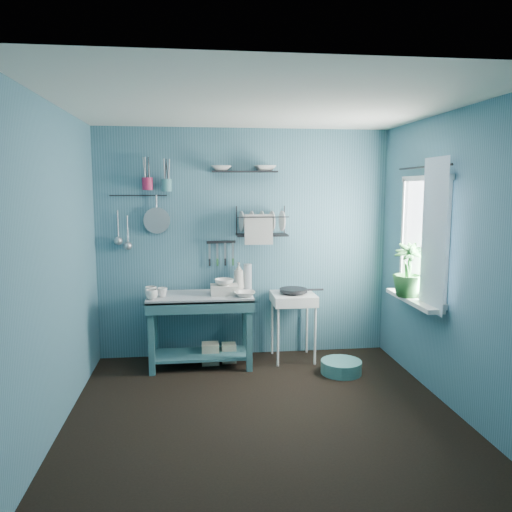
{
  "coord_description": "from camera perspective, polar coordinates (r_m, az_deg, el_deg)",
  "views": [
    {
      "loc": [
        -0.53,
        -3.95,
        1.86
      ],
      "look_at": [
        0.05,
        0.85,
        1.2
      ],
      "focal_mm": 35.0,
      "sensor_mm": 36.0,
      "label": 1
    }
  ],
  "objects": [
    {
      "name": "mug_left",
      "position": [
        5.07,
        -11.85,
        -4.32
      ],
      "size": [
        0.12,
        0.12,
        0.1
      ],
      "primitive_type": "imported",
      "color": "silver",
      "rests_on": "work_counter"
    },
    {
      "name": "storage_tin_small",
      "position": [
        5.48,
        -3.12,
        -10.97
      ],
      "size": [
        0.15,
        0.15,
        0.2
      ],
      "primitive_type": "cube",
      "color": "tan",
      "rests_on": "floor"
    },
    {
      "name": "colander",
      "position": [
        5.43,
        -11.27,
        4.0
      ],
      "size": [
        0.28,
        0.03,
        0.28
      ],
      "primitive_type": "cylinder",
      "rotation": [
        1.54,
        0.0,
        0.0
      ],
      "color": "#A3A6AB",
      "rests_on": "wall_back"
    },
    {
      "name": "knife_strip",
      "position": [
        5.46,
        -4.01,
        1.6
      ],
      "size": [
        0.32,
        0.06,
        0.03
      ],
      "primitive_type": "cube",
      "rotation": [
        0.0,
        0.0,
        0.13
      ],
      "color": "black",
      "rests_on": "wall_back"
    },
    {
      "name": "mug_right",
      "position": [
        5.23,
        -11.92,
        -3.95
      ],
      "size": [
        0.17,
        0.17,
        0.1
      ],
      "primitive_type": "imported",
      "rotation": [
        0.0,
        0.0,
        1.05
      ],
      "color": "silver",
      "rests_on": "work_counter"
    },
    {
      "name": "wall_left",
      "position": [
        4.14,
        -21.8,
        -1.26
      ],
      "size": [
        0.0,
        3.0,
        3.0
      ],
      "primitive_type": "plane",
      "rotation": [
        1.57,
        0.0,
        1.57
      ],
      "color": "#3A6778",
      "rests_on": "ground"
    },
    {
      "name": "wash_tub",
      "position": [
        5.2,
        -3.65,
        -3.86
      ],
      "size": [
        0.28,
        0.22,
        0.1
      ],
      "primitive_type": "cube",
      "color": "beige",
      "rests_on": "work_counter"
    },
    {
      "name": "soap_bottle",
      "position": [
        5.4,
        -1.99,
        -2.32
      ],
      "size": [
        0.11,
        0.12,
        0.3
      ],
      "primitive_type": "imported",
      "color": "beige",
      "rests_on": "work_counter"
    },
    {
      "name": "potted_plant",
      "position": [
        4.96,
        17.01,
        -1.54
      ],
      "size": [
        0.38,
        0.38,
        0.51
      ],
      "primitive_type": "imported",
      "rotation": [
        0.0,
        0.0,
        -0.42
      ],
      "color": "#2D7232",
      "rests_on": "windowsill"
    },
    {
      "name": "curtain_rod",
      "position": [
        4.87,
        18.56,
        9.62
      ],
      "size": [
        0.02,
        1.05,
        0.02
      ],
      "primitive_type": "cylinder",
      "rotation": [
        1.57,
        0.0,
        0.0
      ],
      "color": "black",
      "rests_on": "wall_right"
    },
    {
      "name": "windowsill",
      "position": [
        4.96,
        17.53,
        -4.82
      ],
      "size": [
        0.16,
        0.95,
        0.04
      ],
      "primitive_type": "cube",
      "color": "white",
      "rests_on": "wall_right"
    },
    {
      "name": "wall_back",
      "position": [
        5.51,
        -1.33,
        1.41
      ],
      "size": [
        3.2,
        0.0,
        3.2
      ],
      "primitive_type": "plane",
      "rotation": [
        1.57,
        0.0,
        0.0
      ],
      "color": "#3A6778",
      "rests_on": "ground"
    },
    {
      "name": "floor_basin",
      "position": [
        5.23,
        9.71,
        -12.4
      ],
      "size": [
        0.41,
        0.41,
        0.13
      ],
      "primitive_type": "cylinder",
      "color": "teal",
      "rests_on": "floor"
    },
    {
      "name": "utensil_cup_magenta",
      "position": [
        5.39,
        -12.3,
        8.07
      ],
      "size": [
        0.11,
        0.11,
        0.13
      ],
      "primitive_type": "cylinder",
      "color": "#A71E47",
      "rests_on": "wall_back"
    },
    {
      "name": "shelf_bowl_right",
      "position": [
        5.41,
        1.04,
        10.15
      ],
      "size": [
        0.24,
        0.24,
        0.06
      ],
      "primitive_type": "imported",
      "rotation": [
        0.0,
        0.0,
        0.02
      ],
      "color": "silver",
      "rests_on": "upper_shelf"
    },
    {
      "name": "tub_bowl",
      "position": [
        5.18,
        -3.66,
        -2.99
      ],
      "size": [
        0.19,
        0.19,
        0.06
      ],
      "primitive_type": "imported",
      "color": "silver",
      "rests_on": "wash_tub"
    },
    {
      "name": "upper_shelf",
      "position": [
        5.38,
        -1.31,
        9.62
      ],
      "size": [
        0.71,
        0.21,
        0.01
      ],
      "primitive_type": "cube",
      "rotation": [
        0.0,
        0.0,
        -0.04
      ],
      "color": "black",
      "rests_on": "wall_back"
    },
    {
      "name": "mug_mid",
      "position": [
        5.16,
        -10.65,
        -4.1
      ],
      "size": [
        0.14,
        0.14,
        0.09
      ],
      "primitive_type": "imported",
      "rotation": [
        0.0,
        0.0,
        0.52
      ],
      "color": "silver",
      "rests_on": "work_counter"
    },
    {
      "name": "ceiling",
      "position": [
        4.04,
        0.77,
        16.9
      ],
      "size": [
        3.2,
        3.2,
        0.0
      ],
      "primitive_type": "plane",
      "rotation": [
        3.14,
        0.0,
        0.0
      ],
      "color": "silver",
      "rests_on": "ground"
    },
    {
      "name": "counter_bowl",
      "position": [
        5.09,
        -1.31,
        -4.36
      ],
      "size": [
        0.22,
        0.22,
        0.05
      ],
      "primitive_type": "imported",
      "color": "silver",
      "rests_on": "work_counter"
    },
    {
      "name": "curtain",
      "position": [
        4.6,
        19.61,
        2.21
      ],
      "size": [
        0.0,
        1.35,
        1.35
      ],
      "primitive_type": "plane",
      "rotation": [
        1.57,
        0.0,
        1.57
      ],
      "color": "white",
      "rests_on": "wall_right"
    },
    {
      "name": "dish_rack",
      "position": [
        5.38,
        0.68,
        4.01
      ],
      "size": [
        0.56,
        0.26,
        0.32
      ],
      "primitive_type": "cube",
      "rotation": [
        0.0,
        0.0,
        0.04
      ],
      "color": "black",
      "rests_on": "wall_back"
    },
    {
      "name": "wall_front",
      "position": [
        2.58,
        5.19,
        -5.92
      ],
      "size": [
        3.2,
        0.0,
        3.2
      ],
      "primitive_type": "plane",
      "rotation": [
        -1.57,
        0.0,
        0.0
      ],
      "color": "#3A6778",
      "rests_on": "ground"
    },
    {
      "name": "hook_rail",
      "position": [
        5.45,
        -13.31,
        6.75
      ],
      "size": [
        0.6,
        0.01,
        0.01
      ],
      "primitive_type": "cylinder",
      "rotation": [
        0.0,
        1.57,
        0.0
      ],
      "color": "black",
      "rests_on": "wall_back"
    },
    {
      "name": "work_counter",
      "position": [
        5.31,
        -6.35,
        -8.43
      ],
      "size": [
        1.11,
        0.62,
        0.76
      ],
      "primitive_type": "cube",
      "rotation": [
        0.0,
        0.0,
        -0.07
      ],
      "color": "#316268",
      "rests_on": "floor"
    },
    {
      "name": "utensil_cup_teal",
      "position": [
        5.38,
        -10.2,
        7.96
      ],
      "size": [
        0.11,
        0.11,
        0.13
      ],
      "primitive_type": "cylinder",
      "color": "teal",
      "rests_on": "wall_back"
    },
    {
      "name": "shelf_bowl_left",
      "position": [
        5.36,
        -3.99,
        9.86
      ],
      "size": [
        0.23,
        0.23,
        0.05
      ],
      "primitive_type": "imported",
      "rotation": [
        0.0,
        0.0,
        -0.05
      ],
      "color": "silver",
      "rests_on": "upper_shelf"
    },
    {
      "name": "ladle_outer",
      "position": [
        5.49,
        -15.5,
        3.47
      ],
      "size": [
        0.01,
        0.01,
        0.3
      ],
      "primitive_type": "cylinder",
      "color": "#A3A6AB",
      "rests_on": "wall_back"
    },
    {
      "name": "water_bottle",
      "position": [
        5.43,
        -0.96,
        -2.36
      ],
      "size": [
        0.09,
        0.09,
        0.28
      ],
      "primitive_type": "cylinder",
      "color": "#9EAAB0",
      "rests_on": "work_counter"
    },
    {
      "name": "wall_right",
      "position": [
        4.53,
        21.24,
        -0.5
      ],
      "size": [
        0.0,
        3.0,
        3.0
      ],
      "primitive_type": "plane",
      "rotation": [
        1.57,
        0.0,
        -1.57
      ],
      "color": "#3A6778",
      "rests_on": "ground"
    },
    {
      "name": "storage_tin_large",
      "position": [
        5.44,
        -5.24,
        -11.02
      ],
      "size": [
        0.18,
        0.18,
        0.22
      ],
      "primitive_type": "cube",
      "color": "tan",
      "rests_on": "floor"
    },
    {
      "name": "frying_pan",
      "position": [
        5.39,
        4.3,
        -3.92
      ],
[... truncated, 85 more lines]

